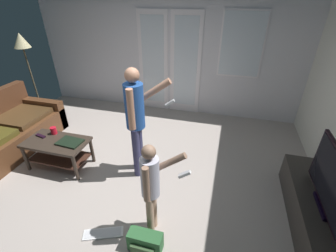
# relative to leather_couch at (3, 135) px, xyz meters

# --- Properties ---
(ground_plane) EXTENTS (5.60, 4.96, 0.02)m
(ground_plane) POSITION_rel_leather_couch_xyz_m (2.18, -0.16, -0.30)
(ground_plane) COLOR #A69A92
(wall_back_with_doors) EXTENTS (5.60, 0.09, 2.63)m
(wall_back_with_doors) POSITION_rel_leather_couch_xyz_m (2.23, 2.28, 1.00)
(wall_back_with_doors) COLOR silver
(wall_back_with_doors) RESTS_ON ground_plane
(leather_couch) EXTENTS (0.94, 1.90, 0.88)m
(leather_couch) POSITION_rel_leather_couch_xyz_m (0.00, 0.00, 0.00)
(leather_couch) COLOR #54321D
(leather_couch) RESTS_ON ground_plane
(coffee_table) EXTENTS (0.92, 0.50, 0.45)m
(coffee_table) POSITION_rel_leather_couch_xyz_m (1.17, -0.12, 0.04)
(coffee_table) COLOR #332821
(coffee_table) RESTS_ON ground_plane
(tv_stand) EXTENTS (0.44, 1.80, 0.39)m
(tv_stand) POSITION_rel_leather_couch_xyz_m (4.62, -0.38, -0.10)
(tv_stand) COLOR #2F2A26
(tv_stand) RESTS_ON ground_plane
(flat_screen_tv) EXTENTS (0.08, 1.06, 0.65)m
(flat_screen_tv) POSITION_rel_leather_couch_xyz_m (4.62, -0.37, 0.43)
(flat_screen_tv) COLOR black
(flat_screen_tv) RESTS_ON tv_stand
(person_adult) EXTENTS (0.60, 0.49, 1.58)m
(person_adult) POSITION_rel_leather_couch_xyz_m (2.39, 0.08, 0.66)
(person_adult) COLOR #36365A
(person_adult) RESTS_ON ground_plane
(person_child) EXTENTS (0.47, 0.33, 1.17)m
(person_child) POSITION_rel_leather_couch_xyz_m (2.90, -0.82, 0.41)
(person_child) COLOR tan
(person_child) RESTS_ON ground_plane
(floor_lamp) EXTENTS (0.30, 0.30, 1.70)m
(floor_lamp) POSITION_rel_leather_couch_xyz_m (-0.32, 1.23, 1.15)
(floor_lamp) COLOR #2C2823
(floor_lamp) RESTS_ON ground_plane
(backpack) EXTENTS (0.36, 0.19, 0.23)m
(backpack) POSITION_rel_leather_couch_xyz_m (2.89, -1.06, -0.18)
(backpack) COLOR #2D5F34
(backpack) RESTS_ON ground_plane
(loose_keyboard) EXTENTS (0.46, 0.28, 0.02)m
(loose_keyboard) POSITION_rel_leather_couch_xyz_m (2.37, -1.02, -0.28)
(loose_keyboard) COLOR white
(loose_keyboard) RESTS_ON ground_plane
(laptop_closed) EXTENTS (0.36, 0.27, 0.03)m
(laptop_closed) POSITION_rel_leather_couch_xyz_m (1.40, -0.10, 0.18)
(laptop_closed) COLOR black
(laptop_closed) RESTS_ON coffee_table
(cup_near_edge) EXTENTS (0.09, 0.09, 0.11)m
(cup_near_edge) POSITION_rel_leather_couch_xyz_m (1.02, 0.05, 0.22)
(cup_near_edge) COLOR red
(cup_near_edge) RESTS_ON coffee_table
(tv_remote_black) EXTENTS (0.18, 0.09, 0.02)m
(tv_remote_black) POSITION_rel_leather_couch_xyz_m (0.87, -0.07, 0.17)
(tv_remote_black) COLOR black
(tv_remote_black) RESTS_ON coffee_table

